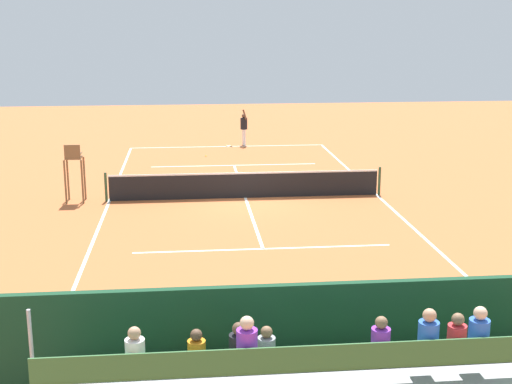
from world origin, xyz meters
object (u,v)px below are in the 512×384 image
(tennis_racket, at_px, (229,146))
(tennis_ball_near, at_px, (206,156))
(bleacher_stand, at_px, (325,376))
(umpire_chair, at_px, (74,167))
(equipment_bag, at_px, (312,363))
(tennis_player, at_px, (244,126))
(tennis_net, at_px, (245,185))
(courtside_bench, at_px, (386,338))

(tennis_racket, bearing_deg, tennis_ball_near, 65.56)
(bleacher_stand, height_order, umpire_chair, bleacher_stand)
(equipment_bag, height_order, tennis_player, tennis_player)
(tennis_net, distance_m, bleacher_stand, 15.38)
(bleacher_stand, bearing_deg, courtside_bench, -127.28)
(courtside_bench, xyz_separation_m, tennis_ball_near, (2.77, -21.56, -0.53))
(tennis_racket, xyz_separation_m, tennis_ball_near, (1.29, 2.84, 0.02))
(courtside_bench, height_order, equipment_bag, courtside_bench)
(umpire_chair, bearing_deg, bleacher_stand, 111.77)
(courtside_bench, bearing_deg, tennis_net, -83.30)
(tennis_net, distance_m, equipment_bag, 13.40)
(tennis_net, relative_size, tennis_ball_near, 156.06)
(equipment_bag, bearing_deg, tennis_player, -91.82)
(tennis_racket, bearing_deg, courtside_bench, 93.47)
(tennis_player, relative_size, tennis_ball_near, 29.18)
(tennis_net, xyz_separation_m, tennis_player, (-0.90, -11.31, 0.51))
(bleacher_stand, height_order, courtside_bench, bleacher_stand)
(tennis_racket, bearing_deg, umpire_chair, 60.49)
(tennis_net, relative_size, umpire_chair, 4.81)
(equipment_bag, xyz_separation_m, tennis_ball_near, (1.32, -21.69, -0.15))
(tennis_player, distance_m, tennis_racket, 1.31)
(courtside_bench, bearing_deg, umpire_chair, -59.75)
(tennis_net, height_order, courtside_bench, tennis_net)
(courtside_bench, bearing_deg, bleacher_stand, 52.72)
(equipment_bag, xyz_separation_m, tennis_racket, (0.03, -24.52, -0.16))
(tennis_net, distance_m, courtside_bench, 13.36)
(umpire_chair, height_order, equipment_bag, umpire_chair)
(courtside_bench, relative_size, equipment_bag, 2.00)
(tennis_ball_near, bearing_deg, tennis_racket, -114.44)
(umpire_chair, distance_m, tennis_player, 13.33)
(umpire_chair, xyz_separation_m, tennis_ball_near, (-4.99, -8.26, -1.28))
(tennis_net, bearing_deg, tennis_racket, -90.41)
(umpire_chair, bearing_deg, tennis_net, 179.71)
(umpire_chair, height_order, courtside_bench, umpire_chair)
(tennis_racket, relative_size, tennis_ball_near, 8.75)
(tennis_player, bearing_deg, bleacher_stand, 87.98)
(tennis_ball_near, bearing_deg, bleacher_stand, 92.82)
(bleacher_stand, relative_size, courtside_bench, 5.03)
(bleacher_stand, xyz_separation_m, equipment_bag, (-0.16, -1.98, -0.79))
(umpire_chair, xyz_separation_m, courtside_bench, (-7.76, 13.30, -0.76))
(tennis_racket, bearing_deg, equipment_bag, 90.07)
(courtside_bench, relative_size, tennis_racket, 3.12)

